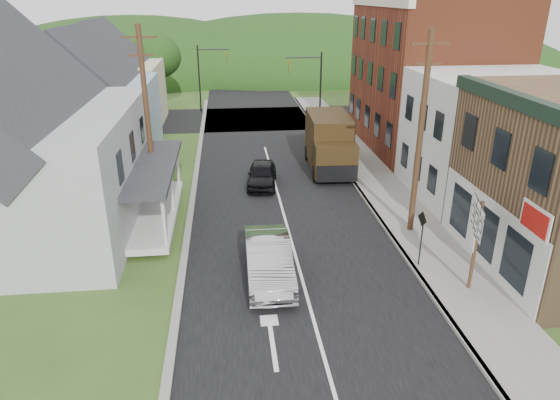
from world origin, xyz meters
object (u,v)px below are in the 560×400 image
object	(u,v)px
silver_sedan	(269,260)
dark_sedan	(262,175)
warning_sign	(422,231)
delivery_van	(330,143)
route_sign_cluster	(476,233)

from	to	relation	value
silver_sedan	dark_sedan	bearing A→B (deg)	87.24
warning_sign	delivery_van	bearing A→B (deg)	86.43
dark_sedan	warning_sign	xyz separation A→B (m)	(5.54, -9.99, 0.98)
delivery_van	route_sign_cluster	distance (m)	14.45
route_sign_cluster	warning_sign	world-z (taller)	route_sign_cluster
silver_sedan	dark_sedan	distance (m)	10.16
delivery_van	silver_sedan	bearing A→B (deg)	-108.43
warning_sign	silver_sedan	bearing A→B (deg)	172.57
silver_sedan	dark_sedan	xyz separation A→B (m)	(0.52, 10.15, -0.13)
silver_sedan	warning_sign	world-z (taller)	warning_sign
dark_sedan	route_sign_cluster	bearing A→B (deg)	-53.51
silver_sedan	delivery_van	size ratio (longest dim) A/B	0.80
delivery_van	route_sign_cluster	world-z (taller)	route_sign_cluster
silver_sedan	delivery_van	world-z (taller)	delivery_van
dark_sedan	route_sign_cluster	size ratio (longest dim) A/B	1.13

